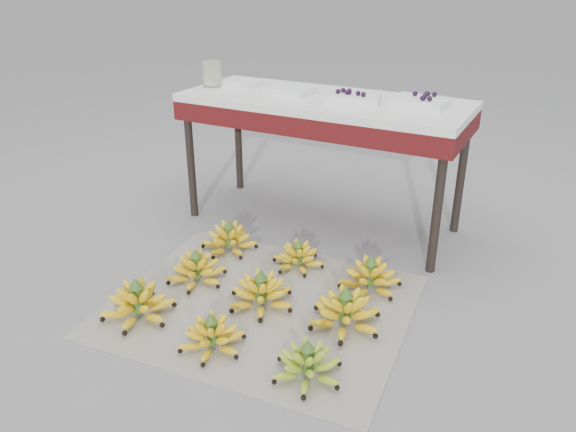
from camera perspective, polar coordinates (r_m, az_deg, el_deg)
The scene contains 17 objects.
ground at distance 2.48m, azimuth -2.67°, elevation -8.97°, with size 60.00×60.00×0.00m, color gray.
newspaper_mat at distance 2.47m, azimuth -2.74°, elevation -9.01°, with size 1.25×1.05×0.01m, color white.
bunch_front_left at distance 2.44m, azimuth -14.99°, elevation -8.59°, with size 0.40×0.40×0.18m.
bunch_front_center at distance 2.21m, azimuth -7.72°, elevation -12.00°, with size 0.33×0.33×0.16m.
bunch_front_right at distance 2.06m, azimuth 2.00°, elevation -14.86°, with size 0.34×0.34×0.16m.
bunch_mid_left at distance 2.64m, azimuth -9.27°, elevation -5.44°, with size 0.36×0.36×0.17m.
bunch_mid_center at distance 2.43m, azimuth -2.75°, elevation -7.87°, with size 0.32×0.32×0.18m.
bunch_mid_right at distance 2.32m, azimuth 5.83°, elevation -9.74°, with size 0.40×0.40×0.19m.
bunch_back_left at distance 2.90m, azimuth -5.99°, elevation -2.40°, with size 0.32×0.32×0.17m.
bunch_back_center at distance 2.73m, azimuth 1.04°, elevation -4.21°, with size 0.31×0.31×0.15m.
bunch_back_right at distance 2.57m, azimuth 8.34°, elevation -6.21°, with size 0.30×0.30×0.17m.
vendor_table at distance 3.01m, azimuth 3.60°, elevation 10.41°, with size 1.50×0.60×0.72m.
tray_far_left at distance 3.26m, azimuth -4.77°, elevation 13.31°, with size 0.24×0.19×0.04m.
tray_left at distance 3.05m, azimuth 0.19°, elevation 12.62°, with size 0.24×0.18×0.04m.
tray_right at distance 2.90m, azimuth 6.69°, elevation 11.88°, with size 0.29×0.24×0.07m.
tray_far_right at distance 2.85m, azimuth 13.30°, elevation 11.22°, with size 0.28×0.21×0.07m.
glass_jar at distance 3.27m, azimuth -7.69°, elevation 14.11°, with size 0.11×0.11×0.14m, color beige.
Camera 1 is at (1.07, -1.77, 1.37)m, focal length 35.00 mm.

